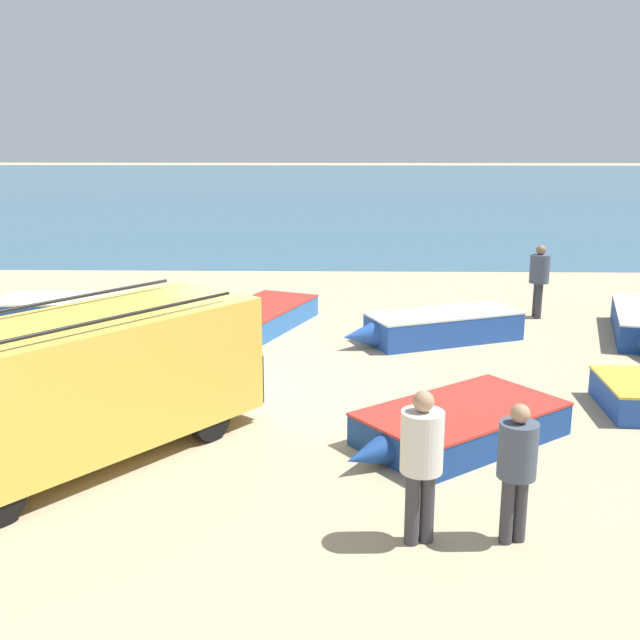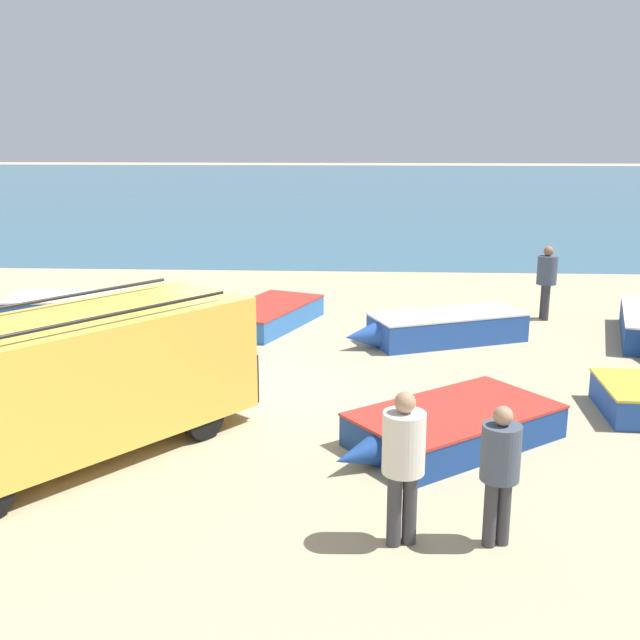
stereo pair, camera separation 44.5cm
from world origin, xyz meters
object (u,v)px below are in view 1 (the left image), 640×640
Objects in this scene: fishing_rowboat_5 at (437,327)px; parked_van at (79,383)px; fishing_rowboat_4 at (261,317)px; fisherman_2 at (517,461)px; fishing_rowboat_3 at (457,425)px; fisherman_3 at (539,275)px; fisherman_1 at (422,454)px; fishing_rowboat_1 at (72,310)px.

parked_van is at bearing 25.59° from fishing_rowboat_5.
fishing_rowboat_4 is 10.26m from fisherman_2.
fishing_rowboat_3 is 0.87× the size of fishing_rowboat_5.
fishing_rowboat_3 is 8.43m from fisherman_3.
fisherman_3 is at bearing 120.71° from fishing_rowboat_4.
fisherman_1 is at bearing 37.52° from fishing_rowboat_4.
fisherman_3 is at bearing -6.02° from parked_van.
fishing_rowboat_1 is 1.14× the size of fishing_rowboat_4.
parked_van is 3.25× the size of fisherman_2.
fishing_rowboat_4 is 6.93m from fisherman_3.
fishing_rowboat_4 is (-3.61, 6.67, 0.00)m from fishing_rowboat_3.
fisherman_2 is at bearing 125.82° from fishing_rowboat_1.
fishing_rowboat_1 is at bearing 59.30° from parked_van.
fishing_rowboat_3 is at bearing 134.82° from fishing_rowboat_1.
fisherman_3 is (4.05, 10.64, 0.01)m from fisherman_1.
fisherman_3 is at bearing 178.87° from fishing_rowboat_1.
fisherman_3 is at bearing -163.30° from fishing_rowboat_5.
fishing_rowboat_4 is (4.66, -0.37, -0.05)m from fishing_rowboat_1.
fishing_rowboat_4 reaches higher than fishing_rowboat_3.
fishing_rowboat_5 is at bearing -131.64° from fishing_rowboat_3.
fisherman_3 is (8.55, 8.55, -0.05)m from parked_van.
parked_van is 5.93m from fisherman_2.
fisherman_2 is at bearing 56.42° from fishing_rowboat_3.
parked_van is at bearing 8.17° from fishing_rowboat_4.
fisherman_2 reaches higher than fishing_rowboat_4.
parked_van is at bearing 105.53° from fishing_rowboat_1.
fisherman_1 is (2.74, -9.54, 0.83)m from fishing_rowboat_4.
fishing_rowboat_1 is 2.48× the size of fisherman_1.
fisherman_3 is at bearing -149.63° from fishing_rowboat_3.
parked_van reaches higher than fisherman_1.
fishing_rowboat_1 is 12.39m from fisherman_1.
fishing_rowboat_5 is at bearing -3.43° from parked_van.
fisherman_1 reaches higher than fishing_rowboat_1.
fishing_rowboat_4 is (1.77, 7.45, -0.89)m from parked_van.
fishing_rowboat_5 reaches higher than fishing_rowboat_1.
fisherman_3 reaches higher than fishing_rowboat_3.
fishing_rowboat_5 is 3.63m from fisherman_3.
parked_van reaches higher than fisherman_3.
fishing_rowboat_5 is (4.02, -1.12, 0.06)m from fishing_rowboat_4.
fisherman_3 is (3.18, 7.77, 0.84)m from fishing_rowboat_3.
fishing_rowboat_4 is at bearing -175.88° from fisherman_2.
fisherman_1 reaches higher than fishing_rowboat_4.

